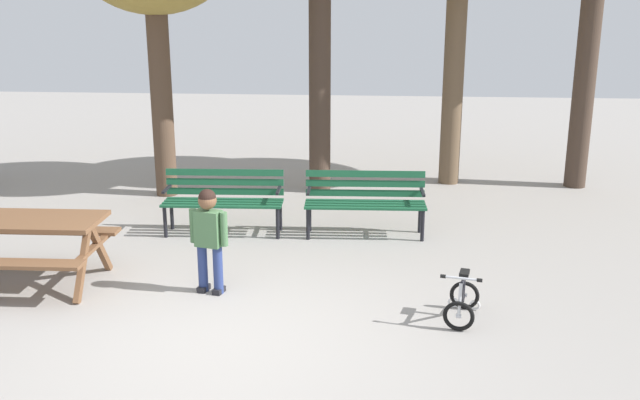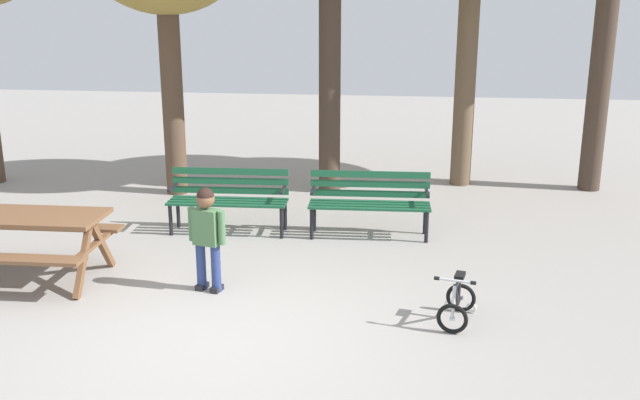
% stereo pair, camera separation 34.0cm
% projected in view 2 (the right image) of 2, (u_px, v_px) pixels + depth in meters
% --- Properties ---
extents(ground, '(36.00, 36.00, 0.00)m').
position_uv_depth(ground, '(211.00, 338.00, 6.58)').
color(ground, gray).
extents(picnic_table, '(1.84, 1.39, 0.79)m').
position_uv_depth(picnic_table, '(23.00, 229.00, 7.82)').
color(picnic_table, brown).
rests_on(picnic_table, ground).
extents(park_bench_far_left, '(1.62, 0.53, 0.85)m').
position_uv_depth(park_bench_far_left, '(229.00, 195.00, 9.53)').
color(park_bench_far_left, '#195133').
rests_on(park_bench_far_left, ground).
extents(park_bench_left, '(1.62, 0.53, 0.85)m').
position_uv_depth(park_bench_left, '(370.00, 198.00, 9.36)').
color(park_bench_left, '#195133').
rests_on(park_bench_left, ground).
extents(child_standing, '(0.43, 0.22, 1.15)m').
position_uv_depth(child_standing, '(207.00, 230.00, 7.49)').
color(child_standing, navy).
rests_on(child_standing, ground).
extents(kids_bicycle, '(0.46, 0.61, 0.54)m').
position_uv_depth(kids_bicycle, '(457.00, 303.00, 6.86)').
color(kids_bicycle, black).
rests_on(kids_bicycle, ground).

